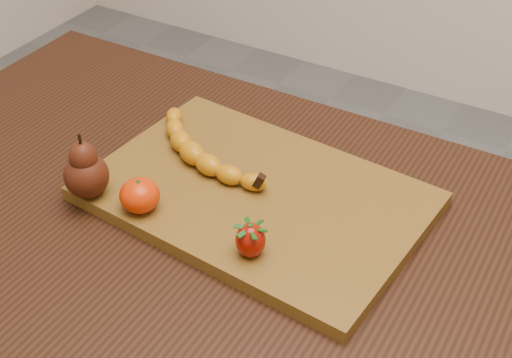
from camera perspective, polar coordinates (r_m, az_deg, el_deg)
The scene contains 6 objects.
table at distance 1.05m, azimuth -6.14°, elevation -6.49°, with size 1.00×0.70×0.76m.
cutting_board at distance 0.99m, azimuth 0.00°, elevation -1.38°, with size 0.45×0.30×0.02m, color brown.
banana at distance 1.03m, azimuth -5.12°, elevation 2.09°, with size 0.21×0.05×0.03m, color #C57D09, non-canonical shape.
pear at distance 0.97m, azimuth -13.56°, elevation 1.08°, with size 0.06×0.06×0.10m, color #44190B, non-canonical shape.
mandarin at distance 0.95m, azimuth -9.29°, elevation -1.30°, with size 0.05×0.05×0.05m, color red.
strawberry at distance 0.87m, azimuth -0.44°, elevation -4.84°, with size 0.04×0.04×0.05m, color #8E0D03, non-canonical shape.
Camera 1 is at (0.47, -0.59, 1.39)m, focal length 50.00 mm.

